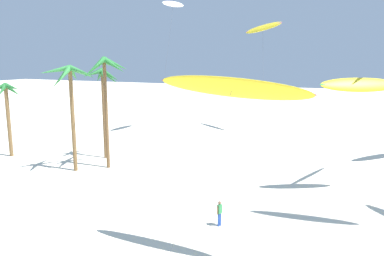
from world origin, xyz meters
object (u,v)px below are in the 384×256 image
object	(u,v)px
flying_kite_2	(173,4)
palm_tree_2	(105,75)
flying_kite_0	(360,85)
person_foreground_walker	(219,212)
flying_kite_5	(263,28)
flying_kite_1	(233,87)
palm_tree_3	(70,84)
palm_tree_0	(6,98)
palm_tree_1	(103,82)

from	to	relation	value
flying_kite_2	palm_tree_2	bearing A→B (deg)	-83.68
flying_kite_0	person_foreground_walker	xyz separation A→B (m)	(-7.86, -10.24, -8.05)
flying_kite_5	person_foreground_walker	bearing A→B (deg)	-79.92
flying_kite_5	person_foreground_walker	world-z (taller)	flying_kite_5
palm_tree_2	flying_kite_1	bearing A→B (deg)	-35.16
palm_tree_3	person_foreground_walker	size ratio (longest dim) A/B	5.99
flying_kite_2	person_foreground_walker	world-z (taller)	flying_kite_2
flying_kite_1	flying_kite_0	bearing A→B (deg)	67.61
flying_kite_1	person_foreground_walker	size ratio (longest dim) A/B	6.02
palm_tree_2	flying_kite_2	bearing A→B (deg)	96.32
palm_tree_0	person_foreground_walker	distance (m)	29.60
flying_kite_1	flying_kite_5	world-z (taller)	flying_kite_5
flying_kite_2	person_foreground_walker	bearing A→B (deg)	-57.68
palm_tree_0	palm_tree_3	xyz separation A→B (m)	(10.57, -1.42, 1.97)
palm_tree_2	flying_kite_2	world-z (taller)	flying_kite_2
palm_tree_2	flying_kite_0	distance (m)	23.12
palm_tree_1	palm_tree_2	bearing A→B (deg)	-49.65
flying_kite_0	flying_kite_1	xyz separation A→B (m)	(-5.83, -14.15, 0.60)
palm_tree_1	person_foreground_walker	bearing A→B (deg)	-32.37
palm_tree_0	palm_tree_3	size ratio (longest dim) A/B	0.80
palm_tree_3	palm_tree_1	bearing A→B (deg)	92.44
palm_tree_1	person_foreground_walker	size ratio (longest dim) A/B	5.75
palm_tree_2	flying_kite_0	size ratio (longest dim) A/B	1.16
flying_kite_5	palm_tree_3	bearing A→B (deg)	-111.81
palm_tree_0	person_foreground_walker	xyz separation A→B (m)	(28.09, -7.37, -5.69)
palm_tree_1	flying_kite_1	world-z (taller)	flying_kite_1
person_foreground_walker	palm_tree_0	bearing A→B (deg)	165.30
palm_tree_3	flying_kite_5	size ratio (longest dim) A/B	0.63
flying_kite_0	flying_kite_2	world-z (taller)	flying_kite_2
palm_tree_0	flying_kite_5	xyz separation A→B (m)	(21.97, 27.07, 8.76)
palm_tree_0	palm_tree_2	bearing A→B (deg)	3.73
palm_tree_2	person_foreground_walker	xyz separation A→B (m)	(15.17, -8.21, -8.44)
flying_kite_0	person_foreground_walker	size ratio (longest dim) A/B	5.54
flying_kite_0	person_foreground_walker	world-z (taller)	flying_kite_0
palm_tree_0	flying_kite_0	world-z (taller)	flying_kite_0
palm_tree_0	palm_tree_1	xyz separation A→B (m)	(10.34, 3.88, 1.84)
palm_tree_0	flying_kite_2	distance (m)	25.61
flying_kite_2	flying_kite_5	xyz separation A→B (m)	(11.16, 7.12, -3.11)
flying_kite_0	flying_kite_5	bearing A→B (deg)	120.02
palm_tree_2	flying_kite_5	xyz separation A→B (m)	(9.04, 26.23, 6.01)
flying_kite_1	flying_kite_2	distance (m)	37.78
palm_tree_0	person_foreground_walker	bearing A→B (deg)	-14.70
palm_tree_3	flying_kite_0	bearing A→B (deg)	9.61
flying_kite_1	person_foreground_walker	bearing A→B (deg)	117.48
palm_tree_0	flying_kite_1	size ratio (longest dim) A/B	0.80
palm_tree_1	flying_kite_1	bearing A→B (deg)	-37.46
palm_tree_1	flying_kite_1	size ratio (longest dim) A/B	0.96
palm_tree_2	flying_kite_0	bearing A→B (deg)	5.05
palm_tree_3	flying_kite_0	xyz separation A→B (m)	(25.38, 4.30, 0.39)
palm_tree_1	palm_tree_3	size ratio (longest dim) A/B	0.96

